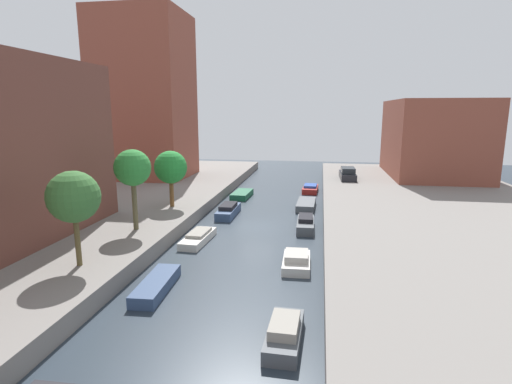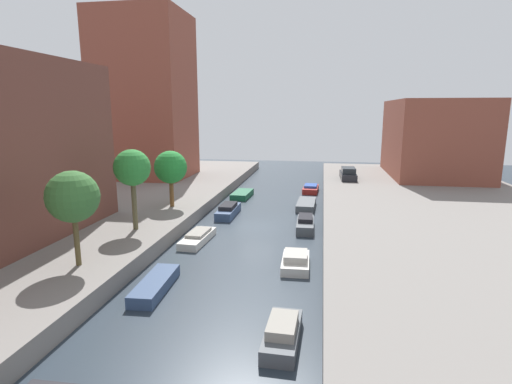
{
  "view_description": "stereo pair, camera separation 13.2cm",
  "coord_description": "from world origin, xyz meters",
  "px_view_note": "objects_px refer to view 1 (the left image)",
  "views": [
    {
      "loc": [
        4.62,
        -29.43,
        8.77
      ],
      "look_at": [
        -0.91,
        4.67,
        1.78
      ],
      "focal_mm": 28.08,
      "sensor_mm": 36.0,
      "label": 1
    },
    {
      "loc": [
        4.75,
        -29.41,
        8.77
      ],
      "look_at": [
        -0.91,
        4.67,
        1.78
      ],
      "focal_mm": 28.08,
      "sensor_mm": 36.0,
      "label": 2
    }
  ],
  "objects_px": {
    "moored_boat_left_3": "(228,211)",
    "moored_boat_right_5": "(310,189)",
    "street_tree_0": "(74,197)",
    "moored_boat_left_2": "(198,237)",
    "moored_boat_right_1": "(284,333)",
    "street_tree_2": "(171,168)",
    "moored_boat_right_3": "(305,224)",
    "apartment_tower_far": "(145,97)",
    "moored_boat_left_1": "(156,285)",
    "low_block_right": "(433,138)",
    "parked_car": "(348,174)",
    "street_tree_1": "(133,169)",
    "moored_boat_left_4": "(242,194)",
    "moored_boat_right_2": "(296,261)",
    "moored_boat_right_4": "(306,205)"
  },
  "relations": [
    {
      "from": "apartment_tower_far",
      "to": "parked_car",
      "type": "height_order",
      "value": "apartment_tower_far"
    },
    {
      "from": "moored_boat_right_1",
      "to": "street_tree_2",
      "type": "bearing_deg",
      "value": 122.89
    },
    {
      "from": "street_tree_2",
      "to": "moored_boat_left_3",
      "type": "relative_size",
      "value": 1.05
    },
    {
      "from": "moored_boat_right_5",
      "to": "street_tree_1",
      "type": "bearing_deg",
      "value": -119.45
    },
    {
      "from": "moored_boat_left_1",
      "to": "moored_boat_left_2",
      "type": "distance_m",
      "value": 7.68
    },
    {
      "from": "moored_boat_right_4",
      "to": "moored_boat_right_3",
      "type": "bearing_deg",
      "value": -88.24
    },
    {
      "from": "moored_boat_left_4",
      "to": "moored_boat_left_1",
      "type": "bearing_deg",
      "value": -89.81
    },
    {
      "from": "moored_boat_left_2",
      "to": "moored_boat_left_4",
      "type": "xyz_separation_m",
      "value": [
        0.15,
        14.63,
        -0.01
      ]
    },
    {
      "from": "moored_boat_left_3",
      "to": "street_tree_1",
      "type": "bearing_deg",
      "value": -118.29
    },
    {
      "from": "street_tree_1",
      "to": "low_block_right",
      "type": "bearing_deg",
      "value": 47.08
    },
    {
      "from": "parked_car",
      "to": "moored_boat_right_1",
      "type": "xyz_separation_m",
      "value": [
        -4.33,
        -33.11,
        -1.17
      ]
    },
    {
      "from": "moored_boat_left_3",
      "to": "moored_boat_right_5",
      "type": "height_order",
      "value": "moored_boat_left_3"
    },
    {
      "from": "low_block_right",
      "to": "moored_boat_right_4",
      "type": "relative_size",
      "value": 3.4
    },
    {
      "from": "low_block_right",
      "to": "street_tree_1",
      "type": "xyz_separation_m",
      "value": [
        -25.44,
        -27.36,
        -0.44
      ]
    },
    {
      "from": "street_tree_1",
      "to": "moored_boat_left_4",
      "type": "relative_size",
      "value": 1.36
    },
    {
      "from": "moored_boat_left_2",
      "to": "moored_boat_right_4",
      "type": "height_order",
      "value": "moored_boat_left_2"
    },
    {
      "from": "low_block_right",
      "to": "moored_boat_right_3",
      "type": "xyz_separation_m",
      "value": [
        -14.34,
        -22.2,
        -5.12
      ]
    },
    {
      "from": "street_tree_2",
      "to": "moored_boat_left_2",
      "type": "distance_m",
      "value": 7.96
    },
    {
      "from": "street_tree_2",
      "to": "moored_boat_right_3",
      "type": "bearing_deg",
      "value": -7.7
    },
    {
      "from": "moored_boat_left_1",
      "to": "low_block_right",
      "type": "bearing_deg",
      "value": 58.03
    },
    {
      "from": "moored_boat_right_1",
      "to": "moored_boat_left_3",
      "type": "bearing_deg",
      "value": 109.42
    },
    {
      "from": "apartment_tower_far",
      "to": "moored_boat_left_3",
      "type": "height_order",
      "value": "apartment_tower_far"
    },
    {
      "from": "moored_boat_right_5",
      "to": "moored_boat_right_1",
      "type": "bearing_deg",
      "value": -90.29
    },
    {
      "from": "street_tree_0",
      "to": "street_tree_2",
      "type": "xyz_separation_m",
      "value": [
        0.0,
        13.12,
        -0.32
      ]
    },
    {
      "from": "low_block_right",
      "to": "moored_boat_left_4",
      "type": "height_order",
      "value": "low_block_right"
    },
    {
      "from": "moored_boat_left_1",
      "to": "moored_boat_right_1",
      "type": "bearing_deg",
      "value": -27.86
    },
    {
      "from": "street_tree_2",
      "to": "moored_boat_right_5",
      "type": "relative_size",
      "value": 1.26
    },
    {
      "from": "moored_boat_left_2",
      "to": "moored_boat_right_1",
      "type": "xyz_separation_m",
      "value": [
        6.93,
        -11.22,
        0.1
      ]
    },
    {
      "from": "street_tree_0",
      "to": "moored_boat_right_5",
      "type": "xyz_separation_m",
      "value": [
        11.06,
        26.05,
        -4.22
      ]
    },
    {
      "from": "parked_car",
      "to": "moored_boat_left_1",
      "type": "relative_size",
      "value": 1.1
    },
    {
      "from": "apartment_tower_far",
      "to": "street_tree_2",
      "type": "distance_m",
      "value": 18.07
    },
    {
      "from": "moored_boat_left_3",
      "to": "moored_boat_right_4",
      "type": "xyz_separation_m",
      "value": [
        6.47,
        3.73,
        -0.11
      ]
    },
    {
      "from": "moored_boat_left_4",
      "to": "moored_boat_right_3",
      "type": "height_order",
      "value": "moored_boat_right_3"
    },
    {
      "from": "moored_boat_left_2",
      "to": "moored_boat_right_2",
      "type": "xyz_separation_m",
      "value": [
        6.91,
        -3.5,
        0.07
      ]
    },
    {
      "from": "moored_boat_left_2",
      "to": "moored_boat_left_4",
      "type": "bearing_deg",
      "value": 89.42
    },
    {
      "from": "moored_boat_right_3",
      "to": "low_block_right",
      "type": "bearing_deg",
      "value": 57.14
    },
    {
      "from": "parked_car",
      "to": "apartment_tower_far",
      "type": "bearing_deg",
      "value": -176.22
    },
    {
      "from": "moored_boat_right_1",
      "to": "street_tree_0",
      "type": "bearing_deg",
      "value": 161.03
    },
    {
      "from": "street_tree_0",
      "to": "moored_boat_left_2",
      "type": "height_order",
      "value": "street_tree_0"
    },
    {
      "from": "parked_car",
      "to": "street_tree_0",
      "type": "bearing_deg",
      "value": -117.43
    },
    {
      "from": "moored_boat_right_3",
      "to": "moored_boat_right_4",
      "type": "relative_size",
      "value": 0.87
    },
    {
      "from": "moored_boat_left_3",
      "to": "moored_boat_right_2",
      "type": "bearing_deg",
      "value": -58.8
    },
    {
      "from": "moored_boat_left_3",
      "to": "moored_boat_right_5",
      "type": "xyz_separation_m",
      "value": [
        6.64,
        11.38,
        -0.08
      ]
    },
    {
      "from": "street_tree_0",
      "to": "moored_boat_left_2",
      "type": "relative_size",
      "value": 1.17
    },
    {
      "from": "low_block_right",
      "to": "moored_boat_right_3",
      "type": "bearing_deg",
      "value": -122.86
    },
    {
      "from": "apartment_tower_far",
      "to": "street_tree_1",
      "type": "distance_m",
      "value": 23.59
    },
    {
      "from": "moored_boat_left_3",
      "to": "moored_boat_right_2",
      "type": "relative_size",
      "value": 1.38
    },
    {
      "from": "street_tree_0",
      "to": "moored_boat_right_4",
      "type": "bearing_deg",
      "value": 59.37
    },
    {
      "from": "street_tree_0",
      "to": "moored_boat_right_1",
      "type": "xyz_separation_m",
      "value": [
        10.91,
        -3.75,
        -4.17
      ]
    },
    {
      "from": "moored_boat_left_3",
      "to": "moored_boat_right_5",
      "type": "bearing_deg",
      "value": 59.73
    }
  ]
}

